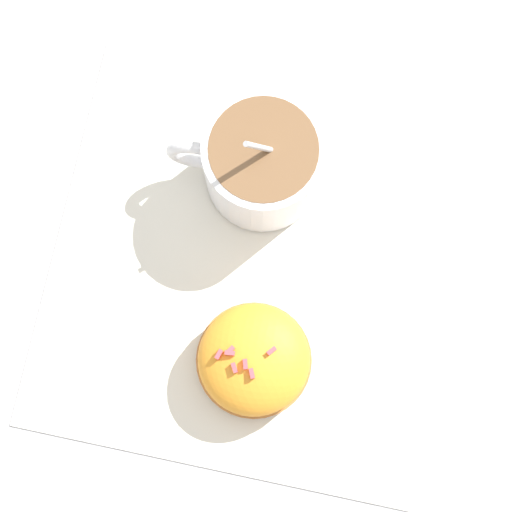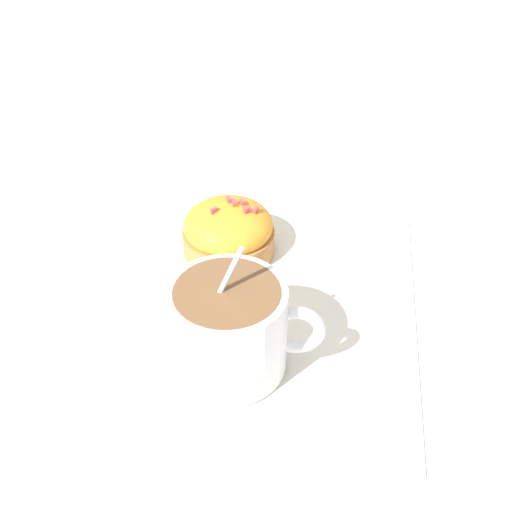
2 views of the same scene
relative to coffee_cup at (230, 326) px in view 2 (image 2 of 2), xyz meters
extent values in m
plane|color=#B2B2B7|center=(-0.07, -0.01, -0.04)|extent=(3.00, 3.00, 0.00)
cube|color=white|center=(-0.07, -0.01, -0.04)|extent=(0.31, 0.31, 0.00)
cylinder|color=white|center=(0.00, 0.00, 0.00)|extent=(0.09, 0.09, 0.07)
cylinder|color=brown|center=(0.00, 0.00, 0.03)|extent=(0.08, 0.08, 0.01)
torus|color=white|center=(0.00, 0.05, 0.00)|extent=(0.01, 0.04, 0.04)
ellipsoid|color=silver|center=(-0.01, 0.02, -0.03)|extent=(0.03, 0.03, 0.01)
cylinder|color=silver|center=(0.00, -0.01, 0.02)|extent=(0.03, 0.05, 0.10)
cylinder|color=#B2753D|center=(-0.14, -0.02, -0.03)|extent=(0.08, 0.08, 0.02)
ellipsoid|color=orange|center=(-0.14, -0.02, -0.01)|extent=(0.08, 0.08, 0.04)
cube|color=#EA4C56|center=(-0.13, -0.03, 0.01)|extent=(0.01, 0.01, 0.00)
cube|color=#EA4C56|center=(-0.14, 0.00, 0.01)|extent=(0.01, 0.01, 0.00)
cube|color=#EA4C56|center=(-0.14, -0.01, 0.01)|extent=(0.00, 0.01, 0.00)
cube|color=#EA4C56|center=(-0.15, -0.02, 0.01)|extent=(0.01, 0.01, 0.00)
cube|color=#EA4C56|center=(-0.14, -0.01, 0.01)|extent=(0.01, 0.01, 0.00)
cube|color=#EA4C56|center=(-0.15, -0.02, 0.01)|extent=(0.01, 0.00, 0.00)
cube|color=#EA4C56|center=(-0.15, -0.01, 0.01)|extent=(0.01, 0.01, 0.00)
camera|label=1|loc=(-0.17, -0.03, 0.60)|focal=60.00mm
camera|label=2|loc=(0.37, 0.07, 0.36)|focal=50.00mm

